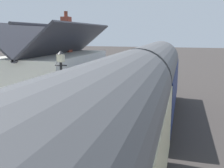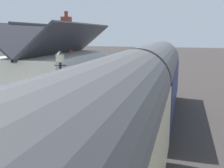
# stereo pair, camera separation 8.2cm
# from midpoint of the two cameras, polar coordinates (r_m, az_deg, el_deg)

# --- Properties ---
(ground_plane) EXTENTS (160.00, 160.00, 0.00)m
(ground_plane) POSITION_cam_midpoint_polar(r_m,az_deg,el_deg) (14.32, 4.54, -8.70)
(ground_plane) COLOR #383330
(platform) EXTENTS (32.00, 6.79, 0.87)m
(platform) POSITION_cam_midpoint_polar(r_m,az_deg,el_deg) (15.60, -11.54, -5.53)
(platform) COLOR gray
(platform) RESTS_ON ground
(platform_edge_coping) EXTENTS (32.00, 0.36, 0.02)m
(platform_edge_coping) POSITION_cam_midpoint_polar(r_m,az_deg,el_deg) (14.31, -0.06, -4.97)
(platform_edge_coping) COLOR beige
(platform_edge_coping) RESTS_ON platform
(rail_near) EXTENTS (52.00, 0.08, 0.14)m
(rail_near) POSITION_cam_midpoint_polar(r_m,az_deg,el_deg) (14.10, 11.09, -8.92)
(rail_near) COLOR gray
(rail_near) RESTS_ON ground
(rail_far) EXTENTS (52.00, 0.08, 0.14)m
(rail_far) POSITION_cam_midpoint_polar(r_m,az_deg,el_deg) (14.27, 5.26, -8.49)
(rail_far) COLOR gray
(rail_far) RESTS_ON ground
(train) EXTENTS (20.38, 2.73, 4.32)m
(train) POSITION_cam_midpoint_polar(r_m,az_deg,el_deg) (10.12, 5.66, -4.06)
(train) COLOR black
(train) RESTS_ON ground
(station_building) EXTENTS (8.31, 4.45, 5.45)m
(station_building) POSITION_cam_midpoint_polar(r_m,az_deg,el_deg) (16.46, -12.21, 2.30)
(station_building) COLOR silver
(station_building) RESTS_ON platform
(bench_near_building) EXTENTS (1.42, 0.48, 0.88)m
(bench_near_building) POSITION_cam_midpoint_polar(r_m,az_deg,el_deg) (21.56, -0.18, 1.84)
(bench_near_building) COLOR brown
(bench_near_building) RESTS_ON platform
(bench_by_lamp) EXTENTS (1.41, 0.48, 0.88)m
(bench_by_lamp) POSITION_cam_midpoint_polar(r_m,az_deg,el_deg) (9.76, -23.45, -10.96)
(bench_by_lamp) COLOR brown
(bench_by_lamp) RESTS_ON platform
(planter_under_sign) EXTENTS (0.46, 0.46, 0.82)m
(planter_under_sign) POSITION_cam_midpoint_polar(r_m,az_deg,el_deg) (25.90, -5.83, 3.24)
(planter_under_sign) COLOR black
(planter_under_sign) RESTS_ON platform
(planter_bench_right) EXTENTS (1.10, 0.32, 0.59)m
(planter_bench_right) POSITION_cam_midpoint_polar(r_m,az_deg,el_deg) (22.88, 3.64, 1.88)
(planter_bench_right) COLOR black
(planter_bench_right) RESTS_ON platform
(planter_edge_near) EXTENTS (0.66, 0.66, 0.92)m
(planter_edge_near) POSITION_cam_midpoint_polar(r_m,az_deg,el_deg) (23.62, -7.39, 2.60)
(planter_edge_near) COLOR #9E5138
(planter_edge_near) RESTS_ON platform
(planter_edge_far) EXTENTS (0.80, 0.32, 0.65)m
(planter_edge_far) POSITION_cam_midpoint_polar(r_m,az_deg,el_deg) (23.59, 3.63, 2.23)
(planter_edge_far) COLOR teal
(planter_edge_far) RESTS_ON platform
(lamp_post_platform) EXTENTS (0.32, 0.50, 3.35)m
(lamp_post_platform) POSITION_cam_midpoint_polar(r_m,az_deg,el_deg) (10.35, -11.20, 1.90)
(lamp_post_platform) COLOR black
(lamp_post_platform) RESTS_ON platform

